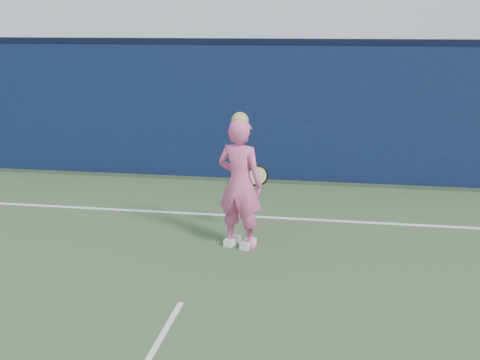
# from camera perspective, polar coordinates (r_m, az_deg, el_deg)

# --- Properties ---
(ground) EXTENTS (80.00, 80.00, 0.00)m
(ground) POSITION_cam_1_polar(r_m,az_deg,el_deg) (5.72, -8.28, -15.94)
(ground) COLOR #324329
(ground) RESTS_ON ground
(backstop_wall) EXTENTS (24.00, 0.40, 2.50)m
(backstop_wall) POSITION_cam_1_polar(r_m,az_deg,el_deg) (11.40, 1.35, 6.46)
(backstop_wall) COLOR #0C1337
(backstop_wall) RESTS_ON ground
(wall_cap) EXTENTS (24.00, 0.42, 0.10)m
(wall_cap) POSITION_cam_1_polar(r_m,az_deg,el_deg) (11.28, 1.39, 13.01)
(wall_cap) COLOR black
(wall_cap) RESTS_ON backstop_wall
(player) EXTENTS (0.72, 0.58, 1.80)m
(player) POSITION_cam_1_polar(r_m,az_deg,el_deg) (7.81, 0.00, -0.33)
(player) COLOR #EC5B9E
(player) RESTS_ON ground
(racket) EXTENTS (0.57, 0.12, 0.30)m
(racket) POSITION_cam_1_polar(r_m,az_deg,el_deg) (8.23, 1.48, 0.37)
(racket) COLOR black
(racket) RESTS_ON ground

